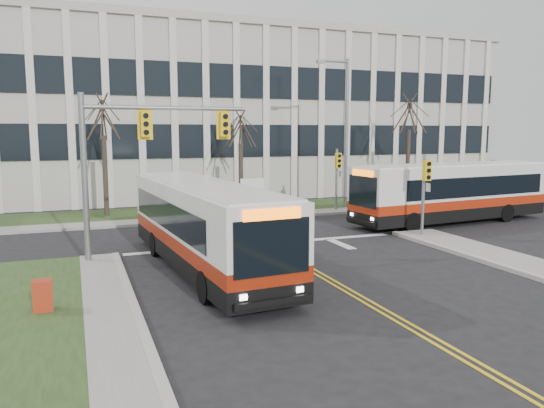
{
  "coord_description": "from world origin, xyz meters",
  "views": [
    {
      "loc": [
        -7.67,
        -12.97,
        4.82
      ],
      "look_at": [
        -0.41,
        6.33,
        2.0
      ],
      "focal_mm": 35.0,
      "sensor_mm": 36.0,
      "label": 1
    }
  ],
  "objects_px": {
    "streetlight": "(344,126)",
    "directory_sign": "(252,192)",
    "bus_main": "(204,228)",
    "bus_cross": "(451,194)",
    "newspaper_box_red": "(43,298)"
  },
  "relations": [
    {
      "from": "streetlight",
      "to": "directory_sign",
      "type": "xyz_separation_m",
      "value": [
        -5.53,
        1.3,
        -4.02
      ]
    },
    {
      "from": "bus_main",
      "to": "bus_cross",
      "type": "distance_m",
      "value": 15.36
    },
    {
      "from": "directory_sign",
      "to": "bus_main",
      "type": "relative_size",
      "value": 0.18
    },
    {
      "from": "directory_sign",
      "to": "bus_cross",
      "type": "xyz_separation_m",
      "value": [
        8.57,
        -7.7,
        0.37
      ]
    },
    {
      "from": "directory_sign",
      "to": "bus_cross",
      "type": "bearing_deg",
      "value": -41.96
    },
    {
      "from": "bus_main",
      "to": "bus_cross",
      "type": "relative_size",
      "value": 0.97
    },
    {
      "from": "newspaper_box_red",
      "to": "streetlight",
      "type": "bearing_deg",
      "value": 37.97
    },
    {
      "from": "streetlight",
      "to": "bus_main",
      "type": "bearing_deg",
      "value": -135.52
    },
    {
      "from": "streetlight",
      "to": "directory_sign",
      "type": "bearing_deg",
      "value": 166.77
    },
    {
      "from": "directory_sign",
      "to": "bus_main",
      "type": "xyz_separation_m",
      "value": [
        -5.99,
        -12.61,
        0.33
      ]
    },
    {
      "from": "directory_sign",
      "to": "bus_main",
      "type": "height_order",
      "value": "bus_main"
    },
    {
      "from": "streetlight",
      "to": "bus_main",
      "type": "relative_size",
      "value": 0.82
    },
    {
      "from": "directory_sign",
      "to": "newspaper_box_red",
      "type": "xyz_separation_m",
      "value": [
        -11.09,
        -15.68,
        -0.7
      ]
    },
    {
      "from": "directory_sign",
      "to": "bus_main",
      "type": "bearing_deg",
      "value": -115.4
    },
    {
      "from": "bus_main",
      "to": "bus_cross",
      "type": "xyz_separation_m",
      "value": [
        14.56,
        4.91,
        0.04
      ]
    }
  ]
}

